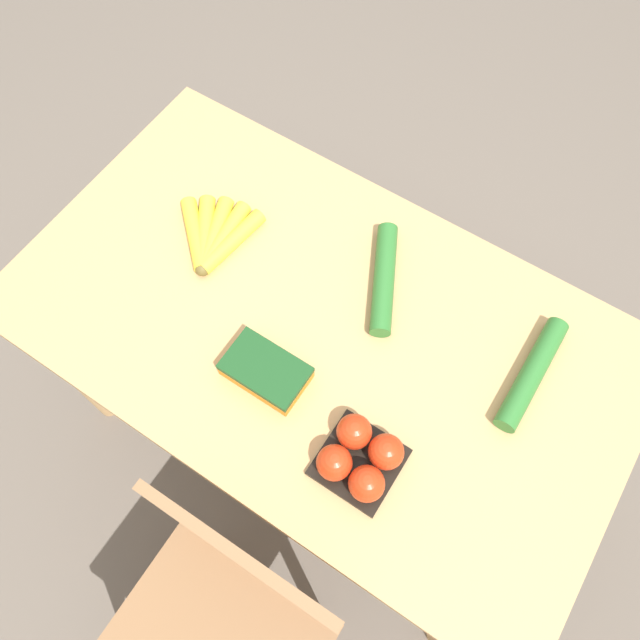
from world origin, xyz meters
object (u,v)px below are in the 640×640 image
object	(u,v)px
banana_bunch	(214,237)
carrot_bag	(266,370)
cucumber_far	(384,278)
chair	(224,625)
tomato_pack	(360,458)
cucumber_near	(532,373)

from	to	relation	value
banana_bunch	carrot_bag	bearing A→B (deg)	145.01
cucumber_far	banana_bunch	bearing A→B (deg)	16.99
chair	tomato_pack	world-z (taller)	chair
tomato_pack	cucumber_far	xyz separation A→B (m)	(0.16, -0.35, -0.02)
banana_bunch	cucumber_near	world-z (taller)	cucumber_near
chair	cucumber_near	world-z (taller)	chair
chair	banana_bunch	bearing A→B (deg)	125.10
cucumber_far	carrot_bag	bearing A→B (deg)	73.97
tomato_pack	cucumber_near	bearing A→B (deg)	-120.46
carrot_bag	cucumber_far	bearing A→B (deg)	-106.03
banana_bunch	cucumber_near	size ratio (longest dim) A/B	0.78
cucumber_far	chair	bearing A→B (deg)	96.37
banana_bunch	chair	bearing A→B (deg)	125.74
cucumber_near	cucumber_far	distance (m)	0.35
tomato_pack	cucumber_near	world-z (taller)	tomato_pack
tomato_pack	banana_bunch	bearing A→B (deg)	-24.86
chair	tomato_pack	bearing A→B (deg)	78.08
tomato_pack	chair	bearing A→B (deg)	78.72
tomato_pack	cucumber_far	size ratio (longest dim) A/B	0.59
cucumber_near	tomato_pack	bearing A→B (deg)	59.54
chair	cucumber_near	size ratio (longest dim) A/B	3.49
chair	cucumber_far	size ratio (longest dim) A/B	3.60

